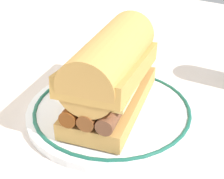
# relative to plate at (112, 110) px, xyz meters

# --- Properties ---
(ground_plane) EXTENTS (1.50, 1.50, 0.00)m
(ground_plane) POSITION_rel_plate_xyz_m (-0.02, -0.02, -0.01)
(ground_plane) COLOR beige
(plate) EXTENTS (0.27, 0.27, 0.01)m
(plate) POSITION_rel_plate_xyz_m (0.00, 0.00, 0.00)
(plate) COLOR white
(plate) RESTS_ON ground_plane
(sausage_sandwich) EXTENTS (0.23, 0.15, 0.12)m
(sausage_sandwich) POSITION_rel_plate_xyz_m (0.00, -0.00, 0.07)
(sausage_sandwich) COLOR tan
(sausage_sandwich) RESTS_ON plate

